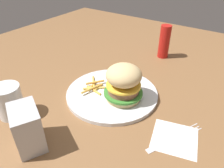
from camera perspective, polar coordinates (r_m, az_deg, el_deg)
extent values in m
plane|color=brown|center=(0.70, -0.20, -2.28)|extent=(1.60, 1.60, 0.00)
cylinder|color=silver|center=(0.69, 0.00, -2.50)|extent=(0.29, 0.29, 0.01)
cylinder|color=tan|center=(0.66, 2.98, -3.11)|extent=(0.11, 0.11, 0.02)
cylinder|color=#387F2D|center=(0.65, 3.01, -2.26)|extent=(0.12, 0.12, 0.01)
cylinder|color=#8E5B47|center=(0.64, 3.05, -1.25)|extent=(0.09, 0.09, 0.02)
cylinder|color=yellow|center=(0.63, 3.08, -0.25)|extent=(0.10, 0.10, 0.01)
ellipsoid|color=tan|center=(0.62, 3.18, 2.39)|extent=(0.11, 0.11, 0.06)
cylinder|color=gold|center=(0.70, -3.76, -0.95)|extent=(0.05, 0.01, 0.01)
cylinder|color=gold|center=(0.69, -4.90, -1.64)|extent=(0.02, 0.06, 0.01)
cylinder|color=gold|center=(0.72, -4.90, 0.26)|extent=(0.07, 0.06, 0.01)
cylinder|color=#E5B251|center=(0.70, -4.78, -1.07)|extent=(0.05, 0.06, 0.01)
cylinder|color=gold|center=(0.71, -5.34, -0.51)|extent=(0.06, 0.02, 0.01)
cylinder|color=gold|center=(0.69, -5.59, -1.27)|extent=(0.07, 0.03, 0.01)
cylinder|color=gold|center=(0.72, -4.50, 0.47)|extent=(0.05, 0.04, 0.01)
cube|color=white|center=(0.58, 16.36, -13.69)|extent=(0.13, 0.13, 0.00)
cube|color=silver|center=(0.56, 13.97, -14.84)|extent=(0.10, 0.06, 0.00)
cube|color=silver|center=(0.60, 19.30, -11.90)|extent=(0.04, 0.04, 0.00)
cylinder|color=silver|center=(0.61, 21.90, -11.14)|extent=(0.03, 0.02, 0.00)
cylinder|color=silver|center=(0.62, 21.35, -10.72)|extent=(0.03, 0.02, 0.00)
cylinder|color=silver|center=(0.62, 20.81, -10.30)|extent=(0.03, 0.02, 0.00)
cylinder|color=silver|center=(0.66, -25.72, -4.14)|extent=(0.07, 0.07, 0.09)
cylinder|color=silver|center=(0.66, -25.38, -5.27)|extent=(0.07, 0.07, 0.06)
cube|color=#B7BABF|center=(0.54, -21.63, -10.85)|extent=(0.09, 0.11, 0.11)
cylinder|color=#B21914|center=(0.93, 13.80, 10.92)|extent=(0.04, 0.04, 0.14)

